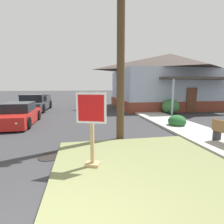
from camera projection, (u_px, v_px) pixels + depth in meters
The scene contains 10 objects.
grass_corner_patch at pixel (152, 176), 4.19m from camera, with size 4.89×5.70×0.08m, color olive.
sidewalk_strip at pixel (181, 126), 9.32m from camera, with size 2.20×18.41×0.12m, color #B2AFA8.
stop_sign at pixel (92, 131), 4.50m from camera, with size 0.75×0.38×1.98m.
manhole_cover at pixel (50, 157), 5.41m from camera, with size 0.70×0.70×0.02m, color black.
parked_sedan_red at pixel (18, 115), 9.91m from camera, with size 1.97×4.07×1.25m.
pickup_truck_charcoal at pixel (35, 104), 15.35m from camera, with size 2.21×5.18×1.48m.
utility_pole at pixel (121, 23), 6.55m from camera, with size 1.65×0.31×8.85m.
corner_house at pixel (169, 80), 17.76m from camera, with size 11.34×9.24×5.44m.
shrub_near_porch at pixel (171, 107), 13.49m from camera, with size 1.32×1.32×1.20m, color #377137.
shrub_by_curb at pixel (177, 121), 9.27m from camera, with size 0.94×0.94×0.66m, color #245C2C.
Camera 1 is at (0.48, -1.97, 2.22)m, focal length 27.57 mm.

